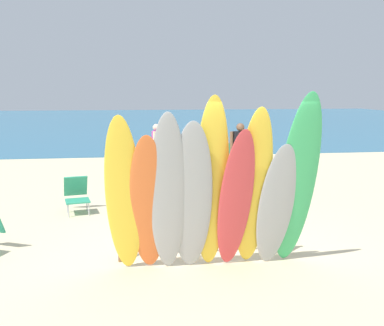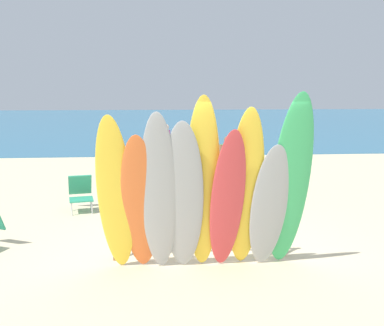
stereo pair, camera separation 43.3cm
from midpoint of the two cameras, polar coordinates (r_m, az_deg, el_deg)
The scene contains 16 objects.
ground at distance 20.89m, azimuth -2.18°, elevation 2.15°, with size 60.00×60.00×0.00m, color beige.
ocean_water at distance 37.70m, azimuth -3.32°, elevation 5.42°, with size 60.00×40.00×0.02m, color teal.
surfboard_rack at distance 7.11m, azimuth 2.86°, elevation -8.42°, with size 2.81×0.07×0.60m.
surfboard_yellow_0 at distance 6.26m, azimuth -7.84°, elevation -4.31°, with size 0.50×0.07×2.46m, color yellow.
surfboard_orange_1 at distance 6.29m, azimuth -4.74°, elevation -5.40°, with size 0.52×0.07×2.22m, color orange.
surfboard_grey_2 at distance 6.18m, azimuth -2.24°, elevation -4.23°, with size 0.50×0.07×2.51m, color #999EA3.
surfboard_grey_3 at distance 6.23m, azimuth 0.82°, elevation -4.66°, with size 0.58×0.07×2.39m, color #999EA3.
surfboard_yellow_4 at distance 6.24m, azimuth 3.39°, elevation -3.11°, with size 0.48×0.08×2.71m, color yellow.
surfboard_red_5 at distance 6.32m, azimuth 6.50°, elevation -5.03°, with size 0.48×0.07×2.30m, color #D13D42.
surfboard_yellow_6 at distance 6.37m, azimuth 8.80°, elevation -3.64°, with size 0.49×0.08×2.59m, color yellow.
surfboard_grey_7 at distance 6.55m, azimuth 11.71°, elevation -5.66°, with size 0.53×0.07×2.04m, color #999EA3.
surfboard_green_8 at distance 6.47m, azimuth 14.29°, elevation -2.74°, with size 0.55×0.08×2.80m, color #38B266.
beachgoer_strolling at distance 11.36m, azimuth 5.67°, elevation 0.30°, with size 0.49×0.36×1.49m.
beachgoer_midbeach at distance 12.82m, azimuth 8.14°, elevation 1.84°, with size 0.63×0.31×1.70m.
beachgoer_photographing at distance 14.34m, azimuth -2.52°, elevation 2.40°, with size 0.41×0.57×1.56m.
beach_chair_red at distance 10.07m, azimuth -12.89°, elevation -3.62°, with size 0.64×0.84×0.79m.
Camera 2 is at (-0.69, -6.73, 2.66)m, focal length 41.62 mm.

